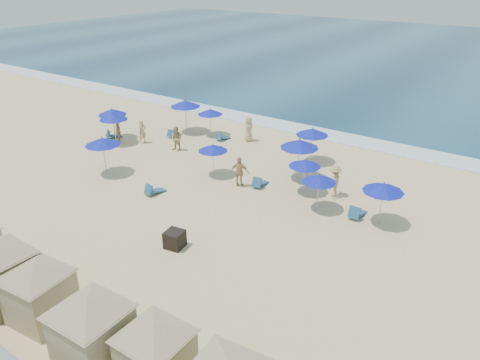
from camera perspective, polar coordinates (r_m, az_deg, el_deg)
name	(u,v)px	position (r m, az deg, el deg)	size (l,w,h in m)	color
ground	(175,205)	(26.39, -7.95, -3.04)	(160.00, 160.00, 0.00)	beige
ocean	(433,57)	(74.67, 22.45, 13.74)	(160.00, 80.00, 0.06)	navy
surf_line	(304,130)	(38.19, 7.85, 6.04)	(160.00, 2.50, 0.08)	white
trash_bin	(175,239)	(22.49, -7.97, -7.16)	(0.84, 0.84, 0.84)	black
cabana_2	(38,285)	(19.07, -23.46, -11.65)	(4.36, 4.36, 2.74)	tan
cabana_3	(91,322)	(16.66, -17.73, -16.19)	(4.59, 4.59, 2.88)	tan
cabana_4	(155,346)	(15.63, -10.33, -19.26)	(4.16, 4.16, 2.61)	tan
umbrella_0	(112,112)	(36.68, -15.32, 8.02)	(2.16, 2.16, 2.46)	#A5A8AD
umbrella_1	(113,116)	(35.67, -15.19, 7.48)	(2.11, 2.11, 2.40)	#A5A8AD
umbrella_2	(185,103)	(37.08, -6.70, 9.26)	(2.37, 2.37, 2.70)	#A5A8AD
umbrella_3	(102,141)	(30.40, -16.43, 4.54)	(2.22, 2.22, 2.53)	#A5A8AD
umbrella_4	(210,112)	(36.25, -3.67, 8.31)	(1.94, 1.94, 2.21)	#A5A8AD
umbrella_5	(213,148)	(29.12, -3.33, 3.94)	(1.88, 1.88, 2.14)	#A5A8AD
umbrella_6	(300,144)	(28.57, 7.27, 4.41)	(2.38, 2.38, 2.71)	#A5A8AD
umbrella_7	(305,163)	(27.04, 7.90, 2.05)	(1.89, 1.89, 2.15)	#A5A8AD
umbrella_8	(312,132)	(31.38, 8.81, 5.83)	(2.17, 2.17, 2.48)	#A5A8AD
umbrella_9	(319,179)	(25.23, 9.65, 0.16)	(1.88, 1.88, 2.13)	#A5A8AD
umbrella_10	(383,187)	(24.48, 17.09, -0.87)	(2.10, 2.10, 2.39)	#A5A8AD
beach_chair_0	(112,135)	(37.43, -15.32, 5.29)	(0.94, 1.32, 0.66)	#22537E
beach_chair_1	(173,134)	(36.73, -8.14, 5.57)	(0.62, 1.26, 0.68)	#22537E
beach_chair_2	(222,137)	(35.73, -2.19, 5.24)	(0.71, 1.26, 0.66)	#22537E
beach_chair_3	(153,190)	(27.72, -10.51, -1.23)	(0.76, 1.35, 0.70)	#22537E
beach_chair_4	(259,183)	(28.19, 2.37, -0.33)	(0.69, 1.34, 0.71)	#22537E
beach_chair_5	(356,213)	(25.58, 14.01, -3.89)	(0.61, 1.37, 0.75)	#22537E
beachgoer_0	(142,132)	(35.66, -11.82, 5.79)	(0.64, 0.42, 1.77)	tan
beachgoer_1	(177,139)	(33.69, -7.71, 4.99)	(0.87, 0.68, 1.80)	tan
beachgoer_2	(240,172)	(27.92, -0.04, 0.99)	(1.10, 0.46, 1.88)	tan
beachgoer_3	(335,181)	(27.28, 11.46, -0.12)	(1.22, 0.70, 1.89)	tan
beachgoer_4	(249,129)	(35.30, 1.07, 6.22)	(0.91, 0.60, 1.87)	tan
beachgoer_5	(118,132)	(36.17, -14.61, 5.65)	(0.94, 0.39, 1.61)	tan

